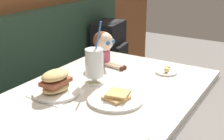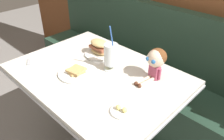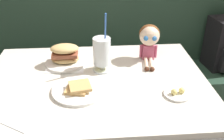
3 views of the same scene
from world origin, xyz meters
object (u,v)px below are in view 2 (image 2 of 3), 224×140
Objects in this scene: toast_plate at (77,72)px; milkshake_glass at (111,55)px; butter_saucer at (122,110)px; seated_doll at (156,60)px; sandwich_plate at (100,49)px; butter_knife at (29,64)px.

toast_plate is 0.24m from milkshake_glass.
toast_plate is at bearing 171.97° from butter_saucer.
milkshake_glass is 0.29m from seated_doll.
toast_plate is 0.50m from seated_doll.
sandwich_plate is 1.05× the size of butter_knife.
toast_plate is 0.36m from butter_knife.
butter_saucer is 0.77m from butter_knife.
sandwich_plate is at bearing 157.49° from milkshake_glass.
sandwich_plate reaches higher than toast_plate.
toast_plate reaches higher than butter_saucer.
milkshake_glass is at bearing -156.72° from seated_doll.
seated_doll reaches higher than butter_knife.
toast_plate reaches higher than butter_knife.
seated_doll is at bearing 33.88° from butter_knife.
milkshake_glass reaches higher than butter_knife.
toast_plate is 0.29m from sandwich_plate.
toast_plate is 0.44m from butter_saucer.
butter_knife is 0.85m from seated_doll.
toast_plate is 1.14× the size of sandwich_plate.
milkshake_glass is at bearing 39.26° from butter_knife.
milkshake_glass is 0.22m from sandwich_plate.
butter_knife is (-0.44, -0.36, -0.10)m from milkshake_glass.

